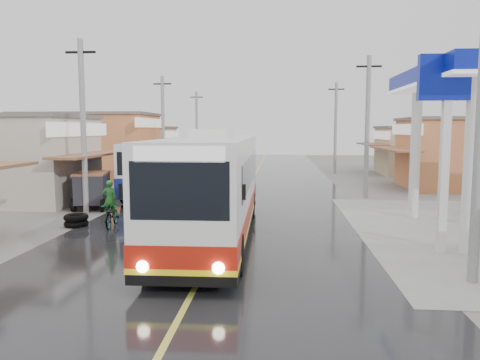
{
  "coord_description": "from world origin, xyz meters",
  "views": [
    {
      "loc": [
        2.04,
        -12.06,
        3.92
      ],
      "look_at": [
        0.37,
        7.98,
        1.73
      ],
      "focal_mm": 35.0,
      "sensor_mm": 36.0,
      "label": 1
    }
  ],
  "objects_px": {
    "second_bus": "(161,167)",
    "coach_bus": "(214,186)",
    "cyclist": "(112,211)",
    "tricycle_near": "(92,188)",
    "tyre_stack": "(76,220)"
  },
  "relations": [
    {
      "from": "second_bus",
      "to": "cyclist",
      "type": "relative_size",
      "value": 5.0
    },
    {
      "from": "second_bus",
      "to": "cyclist",
      "type": "height_order",
      "value": "second_bus"
    },
    {
      "from": "coach_bus",
      "to": "second_bus",
      "type": "xyz_separation_m",
      "value": [
        -4.67,
        10.62,
        -0.18
      ]
    },
    {
      "from": "tricycle_near",
      "to": "second_bus",
      "type": "bearing_deg",
      "value": 54.76
    },
    {
      "from": "coach_bus",
      "to": "second_bus",
      "type": "relative_size",
      "value": 1.31
    },
    {
      "from": "second_bus",
      "to": "tyre_stack",
      "type": "xyz_separation_m",
      "value": [
        -1.18,
        -9.09,
        -1.45
      ]
    },
    {
      "from": "cyclist",
      "to": "tyre_stack",
      "type": "bearing_deg",
      "value": 174.6
    },
    {
      "from": "tricycle_near",
      "to": "coach_bus",
      "type": "bearing_deg",
      "value": -50.93
    },
    {
      "from": "tricycle_near",
      "to": "cyclist",
      "type": "bearing_deg",
      "value": -70.2
    },
    {
      "from": "cyclist",
      "to": "tricycle_near",
      "type": "xyz_separation_m",
      "value": [
        -2.49,
        4.11,
        0.41
      ]
    },
    {
      "from": "second_bus",
      "to": "coach_bus",
      "type": "bearing_deg",
      "value": -68.15
    },
    {
      "from": "tricycle_near",
      "to": "tyre_stack",
      "type": "relative_size",
      "value": 2.49
    },
    {
      "from": "coach_bus",
      "to": "cyclist",
      "type": "bearing_deg",
      "value": 159.58
    },
    {
      "from": "cyclist",
      "to": "tricycle_near",
      "type": "height_order",
      "value": "cyclist"
    },
    {
      "from": "coach_bus",
      "to": "tyre_stack",
      "type": "relative_size",
      "value": 12.86
    }
  ]
}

